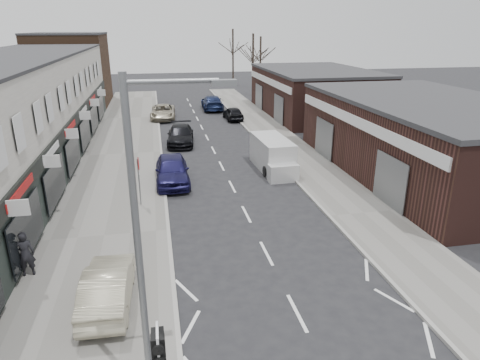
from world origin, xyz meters
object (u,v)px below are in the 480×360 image
street_lamp (146,240)px  parked_car_right_a (269,156)px  parked_car_right_c (212,103)px  parked_car_left_b (181,135)px  parked_car_right_b (233,113)px  sedan_on_pavement (108,286)px  white_van (273,155)px  warning_sign (139,167)px  parked_car_left_c (163,112)px  pedestrian (25,254)px  parked_car_left_a (172,170)px

street_lamp → parked_car_right_a: 20.24m
parked_car_right_a → parked_car_right_c: parked_car_right_c is taller
parked_car_left_b → parked_car_right_b: (5.80, 8.38, -0.06)m
street_lamp → parked_car_left_b: (2.22, 25.13, -3.90)m
sedan_on_pavement → white_van: bearing=-123.1°
warning_sign → parked_car_left_c: bearing=85.5°
parked_car_left_b → parked_car_right_b: size_ratio=1.28×
white_van → parked_car_left_b: 9.41m
pedestrian → parked_car_right_b: 29.60m
parked_car_left_b → parked_car_left_c: bearing=101.6°
warning_sign → white_van: size_ratio=0.51×
warning_sign → pedestrian: bearing=-123.9°
warning_sign → sedan_on_pavement: (-0.91, -8.45, -1.40)m
street_lamp → parked_car_right_b: (8.03, 33.51, -3.96)m
warning_sign → parked_car_right_a: 10.09m
street_lamp → warning_sign: street_lamp is taller
sedan_on_pavement → parked_car_right_a: size_ratio=1.04×
pedestrian → parked_car_right_c: bearing=-117.4°
white_van → sedan_on_pavement: size_ratio=1.28×
parked_car_right_a → parked_car_right_b: (0.34, 15.20, 0.00)m
street_lamp → sedan_on_pavement: bearing=109.6°
warning_sign → sedan_on_pavement: 8.61m
parked_car_right_b → parked_car_left_b: bearing=53.6°
warning_sign → white_van: warning_sign is taller
parked_car_right_b → parked_car_right_c: parked_car_right_c is taller
parked_car_left_b → parked_car_right_b: parked_car_left_b is taller
parked_car_left_a → parked_car_right_b: (6.90, 17.40, -0.16)m
street_lamp → parked_car_left_a: bearing=86.0°
white_van → parked_car_left_c: 18.94m
pedestrian → parked_car_left_a: pedestrian is taller
parked_car_left_a → parked_car_right_a: 6.92m
parked_car_left_b → pedestrian: bearing=-105.2°
parked_car_left_c → parked_car_left_b: bearing=-80.2°
warning_sign → parked_car_left_b: (2.86, 12.33, -1.48)m
white_van → pedestrian: bearing=-141.4°
white_van → parked_car_right_c: 22.03m
parked_car_right_c → sedan_on_pavement: bearing=78.9°
parked_car_left_a → parked_car_left_c: 19.14m
parked_car_left_b → street_lamp: bearing=-89.7°
parked_car_right_c → warning_sign: bearing=76.7°
pedestrian → white_van: bearing=-147.3°
parked_car_right_a → parked_car_right_b: parked_car_right_b is taller
white_van → parked_car_right_b: (0.30, 16.01, -0.31)m
street_lamp → parked_car_left_c: street_lamp is taller
warning_sign → parked_car_right_b: size_ratio=0.70×
parked_car_left_c → parked_car_right_a: parked_car_left_c is taller
parked_car_left_c → parked_car_left_a: bearing=-86.4°
warning_sign → pedestrian: 7.35m
street_lamp → parked_car_right_a: size_ratio=2.01×
street_lamp → parked_car_left_b: bearing=84.9°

